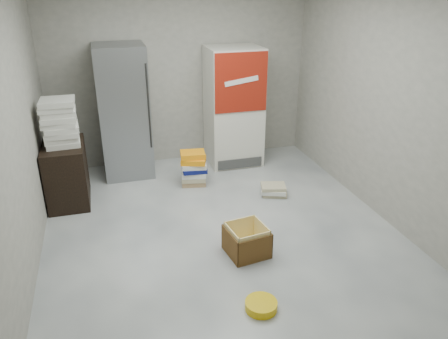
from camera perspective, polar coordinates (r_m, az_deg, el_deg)
name	(u,v)px	position (r m, az deg, el deg)	size (l,w,h in m)	color
ground	(225,236)	(5.07, 0.10, -8.75)	(5.00, 5.00, 0.00)	silver
room_shell	(225,81)	(4.37, 0.11, 11.50)	(4.04, 5.04, 2.82)	#A8A297
steel_fridge	(124,112)	(6.49, -12.92, 7.33)	(0.70, 0.72, 1.90)	gray
coke_cooler	(234,107)	(6.77, 1.27, 8.21)	(0.80, 0.73, 1.80)	silver
wood_shelf	(67,173)	(6.01, -19.84, -0.49)	(0.50, 0.80, 0.80)	black
supply_box_stack	(60,122)	(5.77, -20.67, 5.79)	(0.45, 0.44, 0.58)	silver
phonebook_stack_main	(194,168)	(6.19, -3.98, 0.14)	(0.40, 0.37, 0.50)	tan
phonebook_stack_side	(274,190)	(5.99, 6.51, -2.67)	(0.42, 0.36, 0.15)	#B9AD88
cardboard_box	(247,242)	(4.73, 2.98, -9.45)	(0.46, 0.46, 0.33)	yellow
bucket_lid	(261,305)	(4.11, 4.87, -17.26)	(0.29, 0.29, 0.08)	yellow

